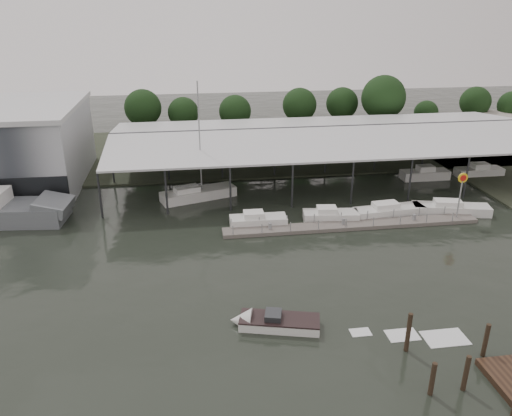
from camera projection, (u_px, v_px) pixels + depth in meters
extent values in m
plane|color=black|center=(221.00, 285.00, 42.63)|extent=(200.00, 200.00, 0.00)
cube|color=#33392B|center=(200.00, 151.00, 81.05)|extent=(140.00, 30.00, 0.30)
cube|color=#2A2C2F|center=(327.00, 127.00, 67.99)|extent=(58.00, 0.40, 0.30)
cylinder|color=#2A2C2F|center=(100.00, 195.00, 55.09)|extent=(0.24, 0.24, 5.50)
cylinder|color=#2A2C2F|center=(121.00, 142.00, 76.15)|extent=(0.24, 0.24, 5.50)
cylinder|color=#2A2C2F|center=(474.00, 129.00, 83.93)|extent=(0.24, 0.24, 5.50)
cube|color=#645F58|center=(352.00, 225.00, 53.73)|extent=(28.00, 2.00, 0.40)
cylinder|color=gray|center=(233.00, 231.00, 50.93)|extent=(0.10, 0.10, 1.20)
cylinder|color=gray|center=(461.00, 210.00, 56.07)|extent=(0.10, 0.10, 1.20)
cube|color=gray|center=(343.00, 222.00, 53.40)|extent=(0.30, 0.30, 0.70)
cylinder|color=gray|center=(459.00, 200.00, 54.46)|extent=(0.16, 0.16, 5.00)
cylinder|color=yellow|center=(463.00, 178.00, 53.52)|extent=(1.10, 0.12, 1.10)
cylinder|color=red|center=(463.00, 178.00, 53.45)|extent=(0.70, 0.05, 0.70)
cube|color=gray|center=(503.00, 125.00, 90.46)|extent=(10.00, 8.00, 4.00)
cube|color=slate|center=(53.00, 205.00, 54.64)|extent=(3.98, 4.93, 1.88)
cube|color=silver|center=(199.00, 195.00, 61.47)|extent=(9.58, 5.34, 1.40)
cube|color=white|center=(187.00, 190.00, 60.52)|extent=(3.36, 2.62, 0.80)
cylinder|color=gray|center=(200.00, 138.00, 58.96)|extent=(0.16, 0.16, 13.19)
cylinder|color=gray|center=(189.00, 186.00, 60.45)|extent=(3.36, 1.20, 0.12)
cube|color=silver|center=(279.00, 323.00, 36.98)|extent=(6.22, 3.43, 0.90)
cone|color=silver|center=(241.00, 321.00, 37.28)|extent=(2.06, 2.34, 2.00)
cube|color=black|center=(280.00, 319.00, 36.83)|extent=(6.23, 3.49, 0.12)
cube|color=#2A2C2F|center=(273.00, 315.00, 36.79)|extent=(1.52, 1.66, 0.50)
cube|color=silver|center=(360.00, 332.00, 36.50)|extent=(2.30, 1.50, 0.04)
cube|color=silver|center=(402.00, 335.00, 36.19)|extent=(3.10, 2.00, 0.04)
cube|color=silver|center=(445.00, 338.00, 35.88)|extent=(3.90, 2.50, 0.04)
cube|color=silver|center=(258.00, 221.00, 53.96)|extent=(6.18, 2.36, 1.10)
cube|color=white|center=(254.00, 215.00, 53.59)|extent=(2.18, 1.66, 0.70)
cube|color=silver|center=(331.00, 216.00, 55.23)|extent=(6.29, 2.93, 1.10)
cube|color=white|center=(327.00, 210.00, 54.86)|extent=(2.30, 1.85, 0.70)
cube|color=silver|center=(389.00, 212.00, 56.44)|extent=(8.26, 2.96, 1.10)
cube|color=white|center=(386.00, 206.00, 56.07)|extent=(2.97, 1.87, 0.70)
cube|color=silver|center=(451.00, 209.00, 57.10)|extent=(8.83, 4.14, 1.10)
cube|color=white|center=(448.00, 203.00, 56.73)|extent=(3.29, 2.26, 0.70)
cylinder|color=#34251A|center=(465.00, 377.00, 30.73)|extent=(0.32, 0.32, 3.15)
cylinder|color=#34251A|center=(432.00, 383.00, 30.41)|extent=(0.32, 0.32, 2.95)
cylinder|color=#34251A|center=(408.00, 336.00, 34.16)|extent=(0.32, 0.32, 3.62)
cylinder|color=#34251A|center=(485.00, 344.00, 33.73)|extent=(0.32, 0.32, 3.15)
cylinder|color=black|center=(145.00, 131.00, 85.15)|extent=(0.50, 0.50, 4.41)
sphere|color=#1E3A17|center=(143.00, 108.00, 83.65)|extent=(6.18, 6.18, 6.18)
cylinder|color=black|center=(184.00, 132.00, 85.93)|extent=(0.50, 0.50, 3.73)
sphere|color=#1E3A17|center=(183.00, 113.00, 84.66)|extent=(5.23, 5.23, 5.23)
cylinder|color=black|center=(235.00, 131.00, 85.93)|extent=(0.50, 0.50, 3.90)
sphere|color=#1E3A17|center=(235.00, 111.00, 84.60)|extent=(5.46, 5.46, 5.46)
cylinder|color=black|center=(299.00, 127.00, 88.63)|extent=(0.50, 0.50, 4.25)
sphere|color=#1E3A17|center=(299.00, 105.00, 87.18)|extent=(5.95, 5.95, 5.95)
cylinder|color=black|center=(341.00, 124.00, 91.20)|extent=(0.50, 0.50, 4.10)
sphere|color=#1E3A17|center=(342.00, 103.00, 89.81)|extent=(5.73, 5.73, 5.73)
cylinder|color=black|center=(381.00, 125.00, 86.99)|extent=(0.50, 0.50, 5.37)
sphere|color=#1E3A17|center=(383.00, 97.00, 85.16)|extent=(7.52, 7.52, 7.52)
cylinder|color=black|center=(424.00, 128.00, 90.52)|extent=(0.50, 0.50, 3.05)
sphere|color=#1E3A17|center=(426.00, 112.00, 89.48)|extent=(4.27, 4.27, 4.27)
cylinder|color=black|center=(472.00, 121.00, 93.47)|extent=(0.50, 0.50, 3.98)
sphere|color=#1E3A17|center=(475.00, 102.00, 92.12)|extent=(5.57, 5.57, 5.57)
cylinder|color=black|center=(508.00, 123.00, 92.87)|extent=(0.50, 0.50, 3.62)
sphere|color=#1E3A17|center=(512.00, 105.00, 91.63)|extent=(5.07, 5.07, 5.07)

